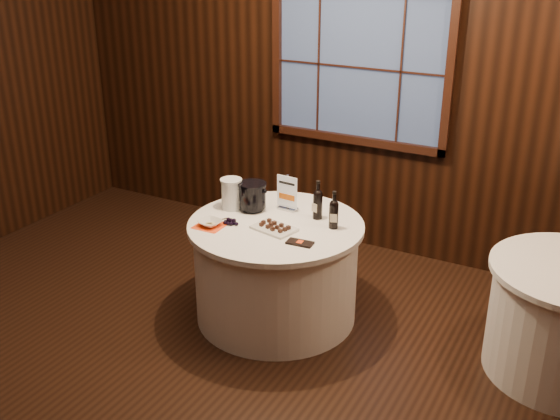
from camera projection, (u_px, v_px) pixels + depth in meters
The scene contains 13 objects.
ground at pixel (201, 387), 4.22m from camera, with size 6.00×6.00×0.00m, color black.
back_wall at pixel (359, 79), 5.62m from camera, with size 6.00×0.10×3.00m.
main_table at pixel (276, 270), 4.87m from camera, with size 1.28×1.28×0.77m.
sign_stand at pixel (287, 198), 4.92m from camera, with size 0.17×0.09×0.28m.
port_bottle_left at pixel (318, 202), 4.75m from camera, with size 0.07×0.08×0.29m.
port_bottle_right at pixel (334, 212), 4.60m from camera, with size 0.07×0.08×0.28m.
ice_bucket at pixel (253, 196), 4.90m from camera, with size 0.21×0.21×0.22m.
chocolate_plate at pixel (274, 227), 4.61m from camera, with size 0.33×0.26×0.04m.
chocolate_box at pixel (300, 243), 4.41m from camera, with size 0.18×0.09×0.01m, color black.
grape_bunch at pixel (231, 222), 4.69m from camera, with size 0.18×0.07×0.04m.
glass_pitcher at pixel (232, 194), 4.93m from camera, with size 0.22×0.17×0.24m.
orange_napkin at pixel (210, 226), 4.68m from camera, with size 0.20×0.20×0.00m, color #FF4715.
cracker_bowl at pixel (210, 223), 4.67m from camera, with size 0.16×0.16×0.04m, color silver.
Camera 1 is at (2.10, -2.77, 2.69)m, focal length 42.00 mm.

